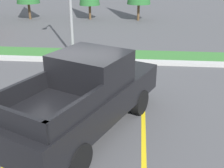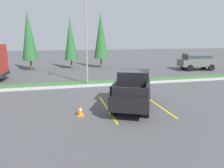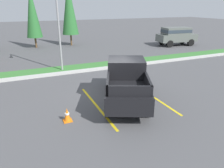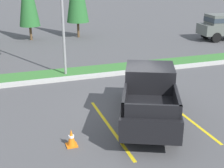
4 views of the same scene
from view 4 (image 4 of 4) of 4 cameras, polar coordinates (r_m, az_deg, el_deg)
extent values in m
plane|color=#4C4C4F|center=(12.58, 3.36, -5.57)|extent=(120.00, 120.00, 0.00)
cube|color=yellow|center=(11.61, -0.41, -7.81)|extent=(0.12, 4.80, 0.01)
cube|color=yellow|center=(12.83, 12.89, -5.53)|extent=(0.12, 4.80, 0.01)
cube|color=#B2B2AD|center=(16.96, -3.02, 1.52)|extent=(56.00, 0.40, 0.15)
cube|color=#387533|center=(17.98, -4.00, 2.43)|extent=(56.00, 1.80, 0.06)
cylinder|color=black|center=(13.40, 2.92, -2.15)|extent=(0.57, 0.81, 0.76)
cylinder|color=black|center=(13.45, 10.18, -2.37)|extent=(0.57, 0.81, 0.76)
cylinder|color=black|center=(10.59, 2.15, -8.41)|extent=(0.57, 0.81, 0.76)
cylinder|color=black|center=(10.65, 11.42, -8.65)|extent=(0.57, 0.81, 0.76)
cube|color=black|center=(11.78, 6.76, -2.84)|extent=(3.87, 5.52, 0.76)
cube|color=black|center=(11.78, 6.89, 1.32)|extent=(2.26, 2.18, 0.84)
cube|color=#2D3842|center=(12.54, 6.82, 2.72)|extent=(1.50, 0.72, 0.63)
cube|color=black|center=(10.21, 2.26, -2.70)|extent=(0.87, 1.77, 0.44)
cube|color=black|center=(10.27, 11.78, -2.98)|extent=(0.87, 1.77, 0.44)
cube|color=black|center=(9.38, 7.16, -4.96)|extent=(1.68, 0.83, 0.44)
cube|color=silver|center=(14.24, 6.54, 0.21)|extent=(1.71, 0.89, 0.28)
cylinder|color=black|center=(28.09, 16.65, 8.76)|extent=(0.82, 0.34, 0.80)
cylinder|color=black|center=(26.65, 18.42, 8.02)|extent=(0.82, 0.34, 0.80)
cylinder|color=gray|center=(16.74, -9.06, 13.61)|extent=(0.14, 0.14, 7.29)
cylinder|color=brown|center=(27.11, -14.56, 8.97)|extent=(0.20, 0.20, 1.16)
cylinder|color=brown|center=(27.59, -6.16, 9.82)|extent=(0.20, 0.20, 1.31)
cube|color=orange|center=(10.54, -7.34, -10.98)|extent=(0.36, 0.36, 0.04)
cone|color=orange|center=(10.39, -7.41, -9.56)|extent=(0.28, 0.28, 0.56)
cylinder|color=white|center=(10.38, -7.42, -9.42)|extent=(0.19, 0.19, 0.07)
camera|label=1|loc=(7.09, 42.05, 4.50)|focal=44.75mm
camera|label=2|loc=(2.16, 108.99, -50.85)|focal=33.21mm
camera|label=3|loc=(1.23, -4.11, -21.22)|focal=34.60mm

